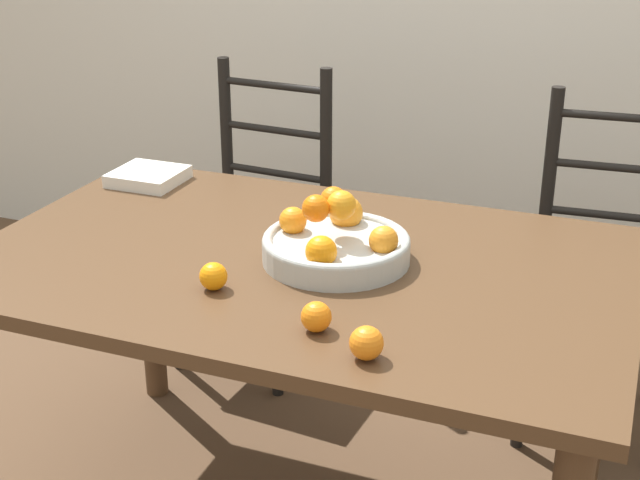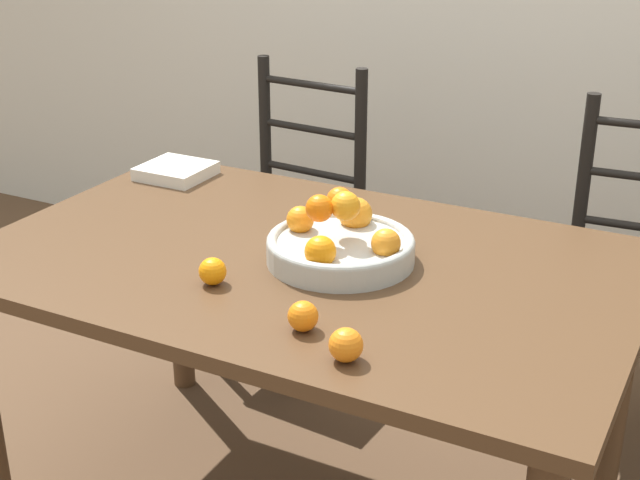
{
  "view_description": "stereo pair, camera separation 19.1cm",
  "coord_description": "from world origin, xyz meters",
  "px_view_note": "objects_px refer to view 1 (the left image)",
  "views": [
    {
      "loc": [
        0.72,
        -1.72,
        1.59
      ],
      "look_at": [
        0.08,
        -0.09,
        0.84
      ],
      "focal_mm": 50.0,
      "sensor_mm": 36.0,
      "label": 1
    },
    {
      "loc": [
        0.89,
        -1.64,
        1.59
      ],
      "look_at": [
        0.08,
        -0.09,
        0.84
      ],
      "focal_mm": 50.0,
      "sensor_mm": 36.0,
      "label": 2
    }
  ],
  "objects_px": {
    "orange_loose_2": "(316,317)",
    "book_stack": "(148,176)",
    "chair_right": "(604,278)",
    "chair_left": "(257,226)",
    "orange_loose_1": "(213,276)",
    "fruit_bowl": "(336,242)",
    "orange_loose_0": "(366,343)"
  },
  "relations": [
    {
      "from": "orange_loose_2",
      "to": "book_stack",
      "type": "relative_size",
      "value": 0.32
    },
    {
      "from": "chair_right",
      "to": "chair_left",
      "type": "bearing_deg",
      "value": 176.1
    },
    {
      "from": "orange_loose_1",
      "to": "orange_loose_2",
      "type": "relative_size",
      "value": 0.99
    },
    {
      "from": "book_stack",
      "to": "chair_right",
      "type": "bearing_deg",
      "value": 19.46
    },
    {
      "from": "fruit_bowl",
      "to": "chair_left",
      "type": "height_order",
      "value": "chair_left"
    },
    {
      "from": "chair_right",
      "to": "book_stack",
      "type": "relative_size",
      "value": 5.32
    },
    {
      "from": "orange_loose_2",
      "to": "chair_right",
      "type": "height_order",
      "value": "chair_right"
    },
    {
      "from": "orange_loose_0",
      "to": "orange_loose_1",
      "type": "bearing_deg",
      "value": 158.38
    },
    {
      "from": "chair_left",
      "to": "chair_right",
      "type": "bearing_deg",
      "value": 4.54
    },
    {
      "from": "fruit_bowl",
      "to": "orange_loose_0",
      "type": "xyz_separation_m",
      "value": [
        0.2,
        -0.39,
        -0.01
      ]
    },
    {
      "from": "book_stack",
      "to": "chair_left",
      "type": "bearing_deg",
      "value": 74.06
    },
    {
      "from": "fruit_bowl",
      "to": "orange_loose_2",
      "type": "xyz_separation_m",
      "value": [
        0.08,
        -0.33,
        -0.02
      ]
    },
    {
      "from": "chair_right",
      "to": "orange_loose_2",
      "type": "bearing_deg",
      "value": -117.92
    },
    {
      "from": "orange_loose_2",
      "to": "chair_left",
      "type": "distance_m",
      "value": 1.29
    },
    {
      "from": "orange_loose_0",
      "to": "chair_left",
      "type": "height_order",
      "value": "chair_left"
    },
    {
      "from": "orange_loose_2",
      "to": "chair_left",
      "type": "height_order",
      "value": "chair_left"
    },
    {
      "from": "orange_loose_1",
      "to": "chair_left",
      "type": "distance_m",
      "value": 1.1
    },
    {
      "from": "orange_loose_2",
      "to": "chair_left",
      "type": "relative_size",
      "value": 0.06
    },
    {
      "from": "orange_loose_1",
      "to": "chair_right",
      "type": "height_order",
      "value": "chair_right"
    },
    {
      "from": "orange_loose_1",
      "to": "book_stack",
      "type": "bearing_deg",
      "value": 132.07
    },
    {
      "from": "orange_loose_2",
      "to": "chair_left",
      "type": "xyz_separation_m",
      "value": [
        -0.64,
        1.08,
        -0.31
      ]
    },
    {
      "from": "orange_loose_2",
      "to": "orange_loose_0",
      "type": "bearing_deg",
      "value": -27.65
    },
    {
      "from": "orange_loose_2",
      "to": "chair_right",
      "type": "xyz_separation_m",
      "value": [
        0.48,
        1.08,
        -0.31
      ]
    },
    {
      "from": "orange_loose_0",
      "to": "orange_loose_2",
      "type": "height_order",
      "value": "orange_loose_0"
    },
    {
      "from": "fruit_bowl",
      "to": "orange_loose_1",
      "type": "xyz_separation_m",
      "value": [
        -0.19,
        -0.23,
        -0.02
      ]
    },
    {
      "from": "chair_left",
      "to": "fruit_bowl",
      "type": "bearing_deg",
      "value": -48.87
    },
    {
      "from": "orange_loose_2",
      "to": "chair_left",
      "type": "bearing_deg",
      "value": 120.63
    },
    {
      "from": "orange_loose_0",
      "to": "chair_left",
      "type": "bearing_deg",
      "value": 123.7
    },
    {
      "from": "orange_loose_0",
      "to": "orange_loose_2",
      "type": "bearing_deg",
      "value": 152.35
    },
    {
      "from": "fruit_bowl",
      "to": "orange_loose_2",
      "type": "height_order",
      "value": "fruit_bowl"
    },
    {
      "from": "fruit_bowl",
      "to": "chair_right",
      "type": "height_order",
      "value": "chair_right"
    },
    {
      "from": "fruit_bowl",
      "to": "orange_loose_0",
      "type": "bearing_deg",
      "value": -62.46
    }
  ]
}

